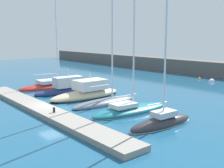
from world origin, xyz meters
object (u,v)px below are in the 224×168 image
Objects in this scene: motorboat_navy_second at (66,88)px; sailboat_slate_fourth at (105,101)px; sailboat_red_nearest at (53,85)px; sailboat_charcoal_sixth at (162,121)px; dock_bollard at (54,110)px; mooring_buoy_white at (211,82)px; mooring_buoy_orange at (199,79)px; sailboat_teal_fifth at (130,109)px; motorboat_sand_third at (87,93)px.

motorboat_navy_second is 7.71m from sailboat_slate_fourth.
sailboat_red_nearest is 20.08m from sailboat_charcoal_sixth.
motorboat_navy_second is at bearing 144.10° from dock_bollard.
sailboat_red_nearest is 23.68m from mooring_buoy_white.
sailboat_slate_fourth is at bearing -87.69° from mooring_buoy_white.
sailboat_red_nearest is 11.85m from sailboat_slate_fourth.
sailboat_slate_fourth is 21.43m from mooring_buoy_white.
mooring_buoy_orange is (-11.71, 23.03, -0.35)m from sailboat_charcoal_sixth.
sailboat_teal_fifth is 1.36× the size of sailboat_charcoal_sixth.
dock_bollard is at bearing -113.68° from sailboat_red_nearest.
dock_bollard is (12.65, -6.54, 0.31)m from sailboat_red_nearest.
dock_bollard is (4.55, -6.49, 0.07)m from motorboat_sand_third.
mooring_buoy_white is 2.00× the size of dock_bollard.
mooring_buoy_orange is (-7.36, 22.28, -0.31)m from sailboat_teal_fifth.
sailboat_slate_fourth is 8.24m from sailboat_charcoal_sixth.
mooring_buoy_orange is at bearing -7.21° from motorboat_navy_second.
motorboat_sand_third reaches higher than dock_bollard.
motorboat_navy_second reaches higher than dock_bollard.
sailboat_charcoal_sixth is at bearing -89.72° from motorboat_navy_second.
dock_bollard is (0.81, -6.11, 0.33)m from sailboat_slate_fourth.
sailboat_slate_fourth is at bearing 92.63° from sailboat_teal_fifth.
mooring_buoy_white is (10.98, 20.98, -0.32)m from sailboat_red_nearest.
motorboat_sand_third is 12.00m from sailboat_charcoal_sixth.
sailboat_red_nearest reaches higher than motorboat_navy_second.
motorboat_sand_third is at bearing 90.43° from sailboat_teal_fifth.
motorboat_navy_second is 14.95× the size of mooring_buoy_orange.
mooring_buoy_orange is (-3.51, 22.18, -0.29)m from sailboat_slate_fourth.
motorboat_sand_third is at bearing 84.17° from sailboat_slate_fourth.
sailboat_slate_fourth is 1.25× the size of sailboat_charcoal_sixth.
sailboat_teal_fifth reaches higher than dock_bollard.
sailboat_red_nearest reaches higher than dock_bollard.
sailboat_teal_fifth is at bearing -71.72° from mooring_buoy_orange.
motorboat_navy_second is 0.54× the size of sailboat_teal_fifth.
sailboat_teal_fifth is at bearing -88.28° from sailboat_red_nearest.
mooring_buoy_white is at bearing -23.99° from sailboat_red_nearest.
motorboat_navy_second is at bearing 95.30° from motorboat_sand_third.
sailboat_red_nearest is at bearing -110.97° from mooring_buoy_orange.
sailboat_charcoal_sixth is at bearing -95.83° from sailboat_slate_fourth.
sailboat_teal_fifth is 27.65× the size of mooring_buoy_orange.
sailboat_teal_fifth reaches higher than mooring_buoy_orange.
motorboat_navy_second is 11.57m from sailboat_teal_fifth.
mooring_buoy_white is 27.57m from dock_bollard.
motorboat_sand_third is 0.81× the size of sailboat_charcoal_sixth.
sailboat_slate_fourth is (3.74, -0.39, -0.27)m from motorboat_sand_third.
mooring_buoy_white is at bearing 16.44° from sailboat_teal_fifth.
mooring_buoy_white is (2.64, -0.78, 0.00)m from mooring_buoy_orange.
sailboat_teal_fifth reaches higher than motorboat_navy_second.
sailboat_slate_fourth is at bearing 87.18° from sailboat_charcoal_sixth.
sailboat_slate_fourth reaches higher than motorboat_sand_third.
sailboat_red_nearest is 1.28× the size of sailboat_teal_fifth.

